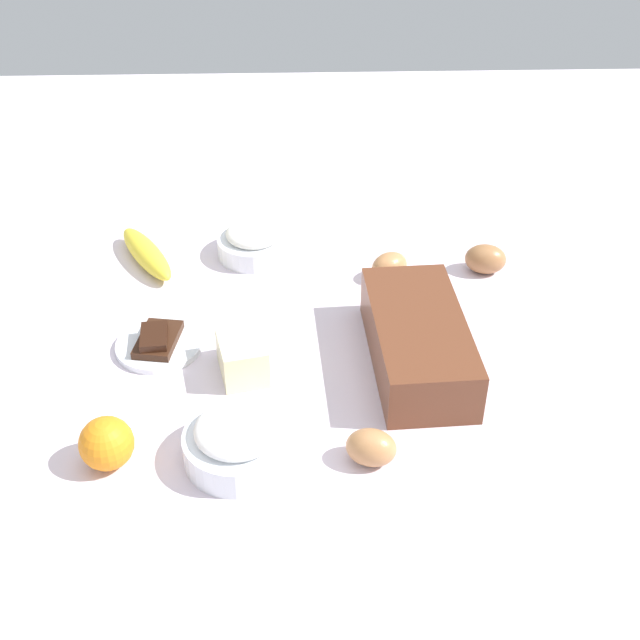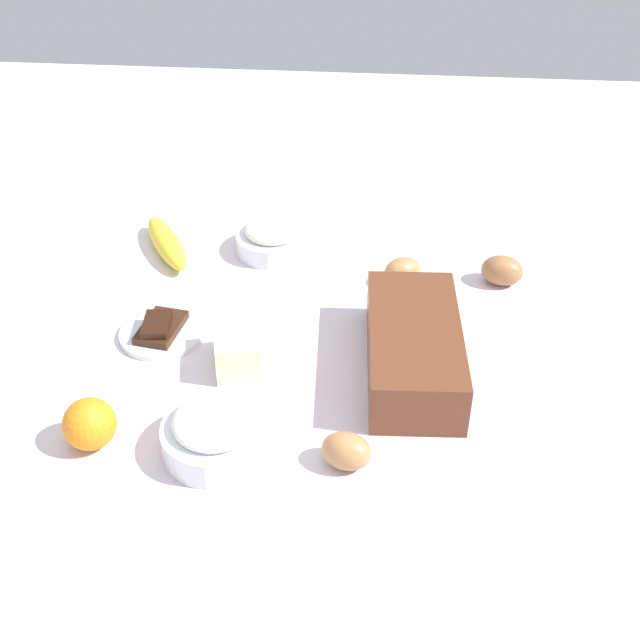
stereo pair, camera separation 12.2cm
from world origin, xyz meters
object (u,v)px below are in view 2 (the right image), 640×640
at_px(egg_near_butter, 402,271).
at_px(banana, 167,243).
at_px(egg_loose, 346,451).
at_px(flour_bowl, 273,238).
at_px(loaf_pan, 414,347).
at_px(orange_fruit, 90,424).
at_px(chocolate_plate, 161,331).
at_px(egg_beside_bowl, 502,271).
at_px(butter_block, 237,350).
at_px(sugar_bowl, 216,432).

bearing_deg(egg_near_butter, banana, -98.52).
bearing_deg(egg_loose, flour_bowl, -162.18).
xyz_separation_m(loaf_pan, orange_fruit, (0.19, -0.42, -0.01)).
bearing_deg(chocolate_plate, flour_bowl, 152.77).
xyz_separation_m(flour_bowl, egg_beside_bowl, (0.07, 0.40, -0.00)).
relative_size(banana, butter_block, 2.11).
height_order(orange_fruit, egg_near_butter, orange_fruit).
height_order(banana, egg_loose, egg_loose).
relative_size(flour_bowl, banana, 0.69).
relative_size(banana, orange_fruit, 2.73).
xyz_separation_m(sugar_bowl, banana, (-0.48, -0.18, -0.01)).
distance_m(loaf_pan, chocolate_plate, 0.39).
relative_size(flour_bowl, sugar_bowl, 0.93).
xyz_separation_m(flour_bowl, butter_block, (0.33, -0.01, 0.00)).
bearing_deg(flour_bowl, banana, -83.19).
bearing_deg(flour_bowl, butter_block, -1.17).
bearing_deg(banana, flour_bowl, 96.81).
bearing_deg(orange_fruit, egg_near_butter, 136.24).
height_order(loaf_pan, chocolate_plate, loaf_pan).
relative_size(loaf_pan, egg_beside_bowl, 4.07).
distance_m(sugar_bowl, egg_near_butter, 0.48).
distance_m(banana, egg_near_butter, 0.42).
height_order(sugar_bowl, chocolate_plate, sugar_bowl).
height_order(loaf_pan, flour_bowl, loaf_pan).
bearing_deg(sugar_bowl, banana, -159.02).
height_order(orange_fruit, butter_block, orange_fruit).
bearing_deg(egg_beside_bowl, chocolate_plate, -69.75).
distance_m(loaf_pan, banana, 0.52).
height_order(flour_bowl, butter_block, flour_bowl).
relative_size(loaf_pan, banana, 1.51).
relative_size(sugar_bowl, egg_loose, 2.16).
bearing_deg(banana, orange_fruit, 2.22).
bearing_deg(orange_fruit, flour_bowl, 161.44).
relative_size(flour_bowl, egg_loose, 2.01).
bearing_deg(banana, butter_block, 30.70).
distance_m(sugar_bowl, orange_fruit, 0.16).
bearing_deg(egg_near_butter, loaf_pan, 4.33).
bearing_deg(egg_beside_bowl, loaf_pan, -31.58).
height_order(loaf_pan, banana, loaf_pan).
distance_m(orange_fruit, egg_loose, 0.33).
distance_m(sugar_bowl, chocolate_plate, 0.27).
distance_m(butter_block, egg_beside_bowl, 0.48).
xyz_separation_m(sugar_bowl, egg_near_butter, (-0.41, 0.24, -0.01)).
height_order(egg_beside_bowl, chocolate_plate, egg_beside_bowl).
height_order(sugar_bowl, egg_loose, sugar_bowl).
xyz_separation_m(loaf_pan, sugar_bowl, (0.19, -0.25, -0.01)).
bearing_deg(flour_bowl, chocolate_plate, -27.23).
bearing_deg(egg_near_butter, sugar_bowl, -29.59).
distance_m(sugar_bowl, butter_block, 0.17).
bearing_deg(butter_block, egg_near_butter, 135.47).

